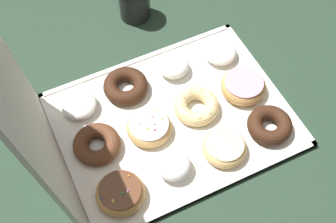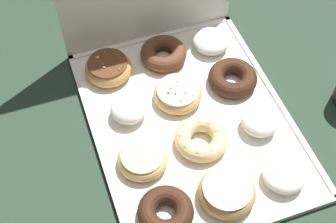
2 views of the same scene
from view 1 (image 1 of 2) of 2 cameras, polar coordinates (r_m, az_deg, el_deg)
ground_plane at (r=1.21m, az=0.61°, el=-1.18°), size 3.00×3.00×0.00m
donut_box at (r=1.20m, az=0.61°, el=-1.04°), size 0.44×0.57×0.01m
box_lid_open at (r=0.94m, az=-16.93°, el=0.57°), size 0.44×0.07×0.55m
chocolate_cake_ring_donut_0 at (r=1.19m, az=12.10°, el=-1.60°), size 0.11×0.11×0.04m
pink_frosted_donut_1 at (r=1.25m, az=8.95°, el=3.15°), size 0.12×0.12×0.04m
powdered_filled_donut_2 at (r=1.31m, az=6.28°, el=7.10°), size 0.09×0.09×0.04m
glazed_ring_donut_3 at (r=1.14m, az=6.79°, el=-4.30°), size 0.11×0.11×0.03m
cruller_donut_4 at (r=1.20m, az=3.45°, el=0.64°), size 0.12×0.12×0.04m
powdered_filled_donut_5 at (r=1.27m, az=0.64°, el=5.49°), size 0.08×0.08×0.05m
powdered_filled_donut_6 at (r=1.11m, az=0.66°, el=-6.45°), size 0.08×0.08×0.05m
sprinkle_donut_7 at (r=1.16m, az=-2.28°, el=-1.88°), size 0.11×0.11×0.04m
chocolate_cake_ring_donut_8 at (r=1.24m, az=-5.10°, el=3.07°), size 0.12×0.12×0.04m
sprinkle_donut_9 at (r=1.09m, az=-5.72°, el=-9.72°), size 0.11×0.11×0.04m
chocolate_cake_ring_donut_10 at (r=1.15m, az=-8.53°, el=-3.90°), size 0.11×0.11×0.04m
powdered_filled_donut_11 at (r=1.22m, az=-10.61°, el=0.85°), size 0.09×0.09×0.04m
coffee_mug at (r=1.40m, az=-4.12°, el=13.16°), size 0.11×0.09×0.10m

